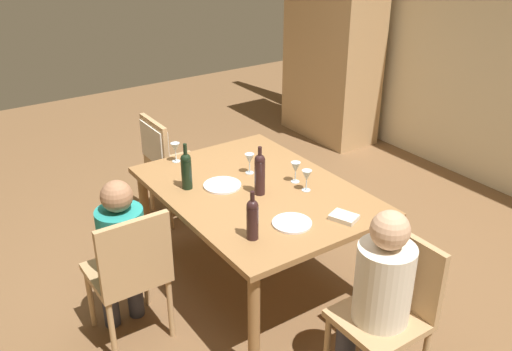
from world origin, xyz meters
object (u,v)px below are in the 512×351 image
object	(u,v)px
dining_table	(256,199)
wine_glass_far	(307,176)
chair_right_end	(392,303)
wine_glass_near_right	(250,160)
dinner_plate_guest_left	(292,223)
chair_left_end	(164,155)
wine_bottle_dark_red	(186,170)
chair_near	(130,269)
wine_bottle_tall_green	(260,173)
person_woman_host	(379,293)
wine_glass_near_left	(175,148)
wine_bottle_short_olive	(252,218)
person_man_bearded	(121,247)
armoire_cabinet	(333,42)
dinner_plate_host	(222,185)
handbag	(215,192)
wine_glass_centre	(296,168)

from	to	relation	value
dining_table	wine_glass_far	world-z (taller)	wine_glass_far
chair_right_end	wine_glass_near_right	distance (m)	1.46
wine_glass_far	dinner_plate_guest_left	bearing A→B (deg)	-49.58
chair_right_end	chair_left_end	world-z (taller)	same
wine_bottle_dark_red	chair_left_end	bearing A→B (deg)	164.41
chair_near	wine_glass_near_right	size ratio (longest dim) A/B	6.17
wine_bottle_tall_green	wine_bottle_dark_red	size ratio (longest dim) A/B	1.04
person_woman_host	wine_glass_near_left	distance (m)	1.92
chair_right_end	wine_bottle_short_olive	xyz separation A→B (m)	(-0.69, -0.45, 0.36)
chair_left_end	person_man_bearded	distance (m)	1.44
armoire_cabinet	wine_glass_near_right	xyz separation A→B (m)	(1.68, -2.24, -0.24)
chair_right_end	wine_glass_far	xyz separation A→B (m)	(-0.98, 0.18, 0.33)
dinner_plate_host	person_man_bearded	bearing A→B (deg)	-80.30
person_woman_host	wine_glass_near_left	world-z (taller)	person_woman_host
person_woman_host	dinner_plate_guest_left	world-z (taller)	person_woman_host
wine_bottle_tall_green	chair_near	bearing A→B (deg)	-89.17
wine_bottle_tall_green	wine_glass_near_left	bearing A→B (deg)	-163.81
wine_bottle_tall_green	wine_glass_near_right	world-z (taller)	wine_bottle_tall_green
armoire_cabinet	wine_bottle_short_olive	distance (m)	3.63
armoire_cabinet	handbag	xyz separation A→B (m)	(0.72, -1.99, -0.99)
wine_bottle_dark_red	wine_glass_centre	size ratio (longest dim) A/B	2.18
chair_right_end	wine_glass_near_left	size ratio (longest dim) A/B	6.17
dining_table	wine_glass_far	size ratio (longest dim) A/B	10.87
chair_right_end	chair_left_end	distance (m)	2.39
chair_near	wine_glass_far	xyz separation A→B (m)	(0.12, 1.23, 0.33)
wine_bottle_short_olive	wine_glass_near_left	bearing A→B (deg)	174.35
person_man_bearded	wine_glass_centre	bearing A→B (deg)	-4.19
chair_left_end	handbag	distance (m)	0.68
chair_near	wine_glass_centre	distance (m)	1.29
dining_table	wine_glass_near_right	bearing A→B (deg)	156.39
wine_glass_centre	dinner_plate_host	bearing A→B (deg)	-116.67
handbag	chair_right_end	bearing A→B (deg)	-6.30
wine_glass_far	armoire_cabinet	bearing A→B (deg)	135.67
chair_near	person_man_bearded	world-z (taller)	person_man_bearded
chair_left_end	wine_bottle_short_olive	bearing A→B (deg)	-8.12
wine_bottle_dark_red	chair_right_end	bearing A→B (deg)	17.73
person_man_bearded	chair_right_end	bearing A→B (deg)	-49.07
chair_near	chair_right_end	bearing A→B (deg)	-46.29
chair_left_end	wine_glass_far	world-z (taller)	chair_left_end
wine_bottle_tall_green	dinner_plate_guest_left	distance (m)	0.46
wine_bottle_dark_red	wine_glass_near_left	size ratio (longest dim) A/B	2.18
wine_bottle_tall_green	wine_bottle_short_olive	size ratio (longest dim) A/B	1.11
person_man_bearded	dinner_plate_host	distance (m)	0.82
wine_bottle_tall_green	armoire_cabinet	bearing A→B (deg)	130.08
person_woman_host	wine_glass_near_left	size ratio (longest dim) A/B	7.61
wine_bottle_short_olive	wine_glass_near_left	distance (m)	1.21
wine_bottle_tall_green	person_man_bearded	bearing A→B (deg)	-95.97
chair_right_end	wine_glass_near_right	size ratio (longest dim) A/B	6.17
wine_bottle_dark_red	dinner_plate_host	world-z (taller)	wine_bottle_dark_red
wine_glass_far	dinner_plate_host	distance (m)	0.58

